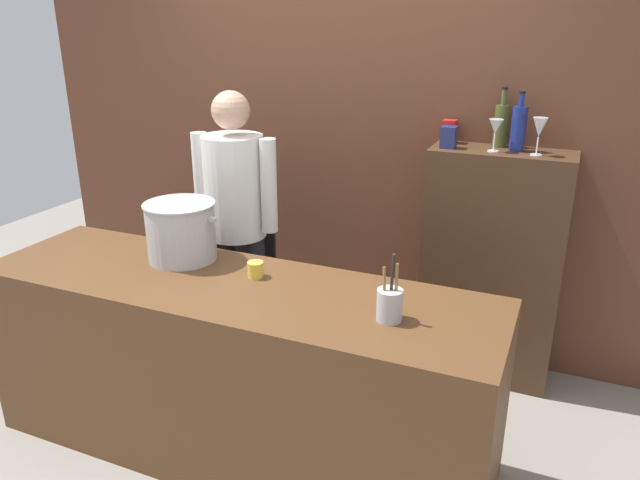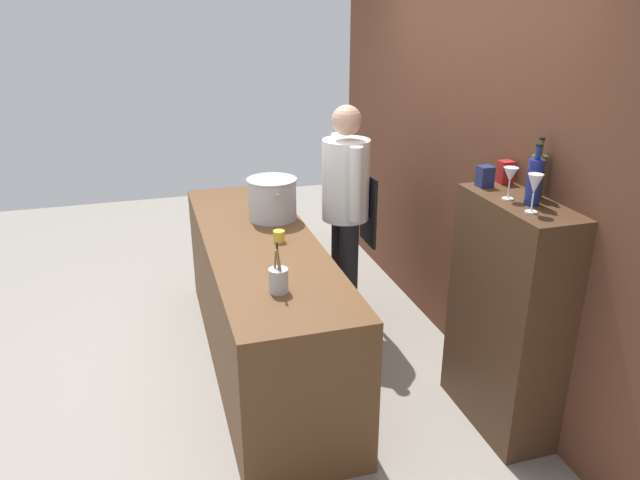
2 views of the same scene
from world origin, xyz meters
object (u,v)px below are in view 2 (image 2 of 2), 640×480
at_px(wine_glass_short, 510,176).
at_px(butter_jar, 279,236).
at_px(chef, 346,202).
at_px(utensil_crock, 278,280).
at_px(spice_tin_red, 505,172).
at_px(wine_bottle_cobalt, 534,181).
at_px(stockpot_large, 272,199).
at_px(wine_bottle_olive, 537,175).
at_px(wine_glass_wide, 535,185).
at_px(spice_tin_navy, 485,176).

bearing_deg(wine_glass_short, butter_jar, -130.37).
distance_m(chef, utensil_crock, 1.38).
xyz_separation_m(butter_jar, spice_tin_red, (0.61, 1.18, 0.48)).
bearing_deg(wine_bottle_cobalt, stockpot_large, -143.80).
distance_m(stockpot_large, utensil_crock, 1.15).
height_order(wine_bottle_cobalt, wine_bottle_olive, wine_bottle_olive).
distance_m(wine_glass_wide, spice_tin_navy, 0.46).
bearing_deg(butter_jar, stockpot_large, 172.80).
bearing_deg(stockpot_large, utensil_crock, -10.80).
height_order(chef, wine_glass_wide, chef).
distance_m(wine_glass_short, spice_tin_navy, 0.25).
height_order(wine_glass_wide, spice_tin_red, wine_glass_wide).
height_order(chef, stockpot_large, chef).
relative_size(stockpot_large, utensil_crock, 1.42).
bearing_deg(stockpot_large, wine_bottle_cobalt, 36.20).
relative_size(spice_tin_navy, spice_tin_red, 0.91).
bearing_deg(spice_tin_red, wine_bottle_cobalt, -12.14).
height_order(wine_glass_short, spice_tin_navy, wine_glass_short).
bearing_deg(wine_bottle_olive, wine_bottle_cobalt, -40.85).
bearing_deg(spice_tin_navy, spice_tin_red, 100.96).
xyz_separation_m(stockpot_large, wine_bottle_cobalt, (1.42, 1.04, 0.44)).
height_order(utensil_crock, spice_tin_red, spice_tin_red).
xyz_separation_m(wine_bottle_cobalt, wine_bottle_olive, (-0.10, 0.09, -0.00)).
xyz_separation_m(wine_bottle_olive, wine_glass_short, (-0.01, -0.15, 0.01)).
xyz_separation_m(wine_bottle_olive, spice_tin_red, (-0.28, -0.00, -0.06)).
bearing_deg(chef, butter_jar, 128.18).
xyz_separation_m(wine_glass_wide, spice_tin_navy, (-0.46, 0.01, -0.08)).
xyz_separation_m(chef, spice_tin_navy, (1.09, 0.43, 0.45)).
distance_m(butter_jar, spice_tin_red, 1.41).
xyz_separation_m(utensil_crock, wine_bottle_olive, (0.20, 1.34, 0.51)).
bearing_deg(spice_tin_red, chef, -151.52).
distance_m(stockpot_large, wine_glass_short, 1.70).
xyz_separation_m(stockpot_large, wine_glass_short, (1.32, 0.97, 0.44)).
relative_size(utensil_crock, spice_tin_red, 2.24).
distance_m(utensil_crock, wine_glass_short, 1.31).
distance_m(wine_bottle_olive, wine_glass_short, 0.15).
height_order(chef, spice_tin_navy, chef).
bearing_deg(wine_bottle_olive, stockpot_large, -139.58).
distance_m(wine_glass_short, spice_tin_red, 0.31).
relative_size(stockpot_large, wine_glass_wide, 2.10).
xyz_separation_m(stockpot_large, spice_tin_navy, (1.08, 0.98, 0.37)).
distance_m(chef, butter_jar, 0.76).
distance_m(wine_bottle_olive, spice_tin_navy, 0.30).
bearing_deg(chef, wine_glass_short, -161.26).
xyz_separation_m(wine_bottle_cobalt, spice_tin_navy, (-0.35, -0.06, -0.06)).
bearing_deg(butter_jar, wine_bottle_olive, 53.23).
relative_size(stockpot_large, wine_bottle_olive, 1.28).
xyz_separation_m(utensil_crock, butter_jar, (-0.69, 0.16, -0.03)).
bearing_deg(wine_bottle_cobalt, chef, -161.00).
distance_m(chef, wine_glass_short, 1.49).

